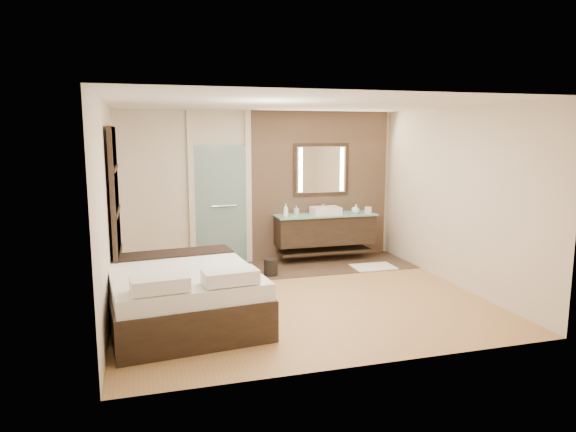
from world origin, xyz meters
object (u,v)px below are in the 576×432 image
object	(u,v)px
vanity	(325,229)
waste_bin	(271,267)
bed	(182,294)
mirror_unit	(321,170)

from	to	relation	value
vanity	waste_bin	distance (m)	1.47
bed	mirror_unit	bearing A→B (deg)	37.76
bed	waste_bin	world-z (taller)	bed
mirror_unit	bed	distance (m)	4.03
waste_bin	vanity	bearing A→B (deg)	30.86
mirror_unit	waste_bin	size ratio (longest dim) A/B	3.74
vanity	mirror_unit	distance (m)	1.10
mirror_unit	waste_bin	distance (m)	2.15
vanity	bed	bearing A→B (deg)	-138.89
vanity	mirror_unit	size ratio (longest dim) A/B	1.75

